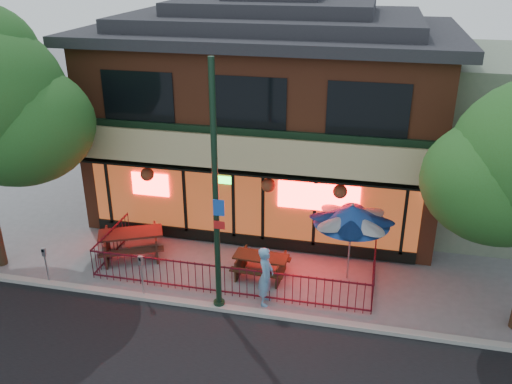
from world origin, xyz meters
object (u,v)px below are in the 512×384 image
at_px(street_light, 216,207).
at_px(parking_meter_far, 45,260).
at_px(patio_umbrella, 352,215).
at_px(parking_meter_near, 141,270).
at_px(picnic_table_right, 261,263).
at_px(picnic_table_left, 131,240).
at_px(pedestrian, 266,276).

xyz_separation_m(street_light, parking_meter_far, (-5.36, 0.00, -2.31)).
relative_size(patio_umbrella, parking_meter_near, 1.87).
height_order(picnic_table_right, patio_umbrella, patio_umbrella).
bearing_deg(picnic_table_right, street_light, -113.17).
bearing_deg(parking_meter_far, parking_meter_near, -0.00).
relative_size(picnic_table_left, parking_meter_near, 1.84).
distance_m(pedestrian, parking_meter_near, 3.55).
relative_size(picnic_table_left, parking_meter_far, 2.03).
bearing_deg(parking_meter_near, pedestrian, 8.10).
relative_size(street_light, pedestrian, 3.93).
distance_m(picnic_table_left, parking_meter_far, 2.76).
distance_m(street_light, patio_umbrella, 4.24).
bearing_deg(street_light, picnic_table_left, 149.66).
distance_m(pedestrian, parking_meter_far, 6.61).
bearing_deg(street_light, picnic_table_right, 66.83).
relative_size(parking_meter_near, parking_meter_far, 1.11).
relative_size(patio_umbrella, parking_meter_far, 2.07).
relative_size(picnic_table_right, parking_meter_far, 1.39).
xyz_separation_m(picnic_table_right, pedestrian, (0.43, -1.36, 0.43)).
distance_m(picnic_table_right, parking_meter_far, 6.45).
height_order(patio_umbrella, pedestrian, patio_umbrella).
bearing_deg(picnic_table_left, picnic_table_right, -3.18).
bearing_deg(pedestrian, patio_umbrella, -50.13).
xyz_separation_m(patio_umbrella, parking_meter_near, (-5.71, -2.30, -1.26)).
height_order(patio_umbrella, parking_meter_far, patio_umbrella).
bearing_deg(picnic_table_left, parking_meter_far, -129.88).
xyz_separation_m(picnic_table_left, picnic_table_right, (4.40, -0.24, -0.11)).
xyz_separation_m(street_light, picnic_table_left, (-3.60, 2.11, -2.58)).
bearing_deg(parking_meter_far, street_light, -0.03).
relative_size(picnic_table_left, picnic_table_right, 1.46).
bearing_deg(parking_meter_far, picnic_table_left, 50.12).
bearing_deg(street_light, patio_umbrella, 33.96).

